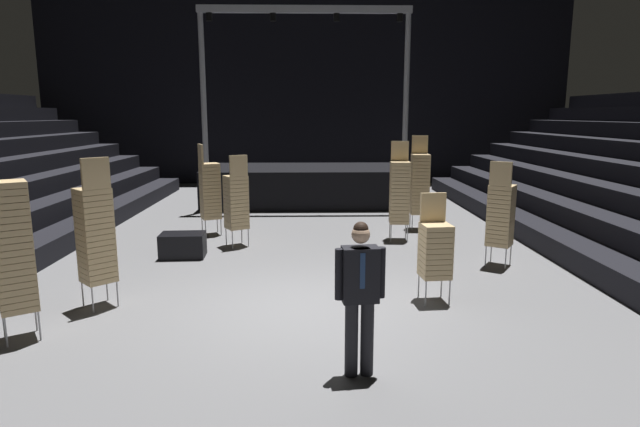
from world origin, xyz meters
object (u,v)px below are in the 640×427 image
Objects in this scene: chair_stack_front_left at (12,245)px; chair_stack_front_right at (501,214)px; equipment_road_case at (183,245)px; chair_stack_mid_left at (95,234)px; man_with_tie at (360,290)px; chair_stack_rear_right at (400,191)px; chair_stack_rear_centre at (420,183)px; chair_stack_rear_left at (210,190)px; chair_stack_mid_right at (236,201)px; chair_stack_mid_centre at (435,248)px; stage_riser at (306,183)px.

chair_stack_front_left is 1.25× the size of chair_stack_front_right.
chair_stack_mid_left is at bearing -101.95° from equipment_road_case.
chair_stack_rear_right reaches higher than man_with_tie.
chair_stack_rear_right is 1.37m from chair_stack_rear_centre.
chair_stack_rear_right is at bearing 58.63° from chair_stack_rear_left.
chair_stack_mid_right is 2.28× the size of equipment_road_case.
chair_stack_front_left reaches higher than chair_stack_front_right.
chair_stack_front_left is 4.34m from equipment_road_case.
chair_stack_mid_right is 1.41m from chair_stack_rear_left.
chair_stack_rear_right is at bearing 16.97° from equipment_road_case.
chair_stack_mid_left is 1.12× the size of chair_stack_mid_right.
chair_stack_rear_centre reaches higher than chair_stack_rear_left.
chair_stack_mid_left reaches higher than chair_stack_rear_left.
chair_stack_front_left is at bearing -122.05° from chair_stack_front_right.
chair_stack_mid_right is at bearing 43.05° from equipment_road_case.
chair_stack_mid_right is (-2.17, 6.06, 0.01)m from man_with_tie.
man_with_tie is 2.78m from chair_stack_mid_centre.
chair_stack_rear_centre is (0.87, 5.35, 0.34)m from chair_stack_mid_centre.
chair_stack_mid_right is at bearing -163.33° from chair_stack_front_right.
chair_stack_front_right is 0.89× the size of chair_stack_rear_right.
chair_stack_mid_right reaches higher than chair_stack_mid_centre.
equipment_road_case is at bearing -110.73° from stage_riser.
chair_stack_rear_left reaches higher than chair_stack_front_right.
equipment_road_case is (-0.21, -2.10, -0.86)m from chair_stack_rear_left.
stage_riser reaches higher than chair_stack_mid_right.
equipment_road_case is at bearing 28.18° from chair_stack_rear_centre.
chair_stack_rear_centre is at bearing 25.63° from equipment_road_case.
chair_stack_rear_centre is at bearing 102.03° from chair_stack_front_left.
chair_stack_mid_centre is 4.19m from chair_stack_rear_right.
stage_riser is 3.80× the size of chair_stack_mid_centre.
chair_stack_mid_centre is at bearing -42.24° from chair_stack_mid_left.
chair_stack_front_left is 1.07× the size of chair_stack_rear_centre.
chair_stack_rear_centre reaches higher than equipment_road_case.
chair_stack_rear_centre is at bearing -9.10° from chair_stack_mid_right.
chair_stack_mid_right is 0.89× the size of chair_stack_rear_right.
chair_stack_mid_left is 0.96× the size of chair_stack_rear_centre.
chair_stack_front_right is 6.74m from chair_stack_rear_left.
chair_stack_rear_left reaches higher than chair_stack_mid_centre.
chair_stack_rear_left is at bearing 37.04° from chair_stack_mid_left.
chair_stack_front_right is at bearing -47.41° from chair_stack_mid_right.
equipment_road_case is (-6.32, 0.75, -0.78)m from chair_stack_front_right.
chair_stack_front_left is 1.11× the size of chair_stack_rear_right.
man_with_tie is 8.06m from chair_stack_rear_centre.
stage_riser is at bearing 130.02° from chair_stack_rear_left.
chair_stack_front_left reaches higher than chair_stack_rear_centre.
chair_stack_mid_left is at bearing -142.72° from chair_stack_mid_right.
stage_riser is at bearing -93.66° from man_with_tie.
man_with_tie is 6.75m from chair_stack_rear_right.
chair_stack_rear_centre reaches higher than chair_stack_mid_left.
chair_stack_rear_left is at bearing -116.86° from stage_riser.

